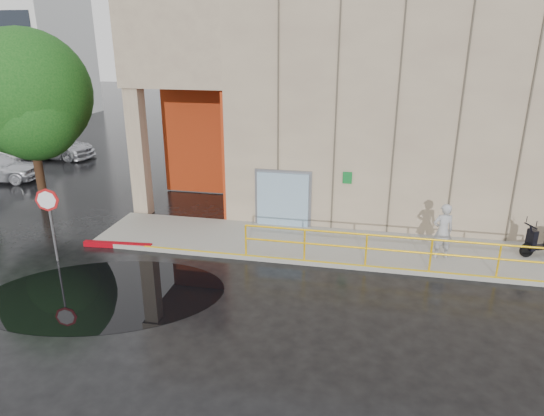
{
  "coord_description": "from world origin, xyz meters",
  "views": [
    {
      "loc": [
        3.17,
        -10.66,
        6.85
      ],
      "look_at": [
        0.39,
        3.0,
        1.85
      ],
      "focal_mm": 32.0,
      "sensor_mm": 36.0,
      "label": 1
    }
  ],
  "objects": [
    {
      "name": "car_c",
      "position": [
        -15.0,
        14.18,
        0.71
      ],
      "size": [
        4.94,
        2.15,
        1.42
      ],
      "primitive_type": "imported",
      "rotation": [
        0.0,
        0.0,
        1.54
      ],
      "color": "#B9BBC2",
      "rests_on": "ground"
    },
    {
      "name": "sidewalk",
      "position": [
        4.0,
        4.5,
        0.07
      ],
      "size": [
        20.0,
        3.0,
        0.15
      ],
      "primitive_type": "cube",
      "color": "gray",
      "rests_on": "ground"
    },
    {
      "name": "building",
      "position": [
        5.1,
        10.98,
        4.21
      ],
      "size": [
        20.0,
        10.17,
        8.0
      ],
      "color": "gray",
      "rests_on": "ground"
    },
    {
      "name": "puddle",
      "position": [
        -3.81,
        0.13,
        0.0
      ],
      "size": [
        7.57,
        5.83,
        0.01
      ],
      "primitive_type": "cube",
      "rotation": [
        0.0,
        0.0,
        0.29
      ],
      "color": "black",
      "rests_on": "ground"
    },
    {
      "name": "guardrail",
      "position": [
        4.25,
        3.15,
        0.68
      ],
      "size": [
        9.56,
        0.06,
        1.03
      ],
      "color": "#EFB50C",
      "rests_on": "sidewalk"
    },
    {
      "name": "person",
      "position": [
        5.62,
        4.15,
        1.05
      ],
      "size": [
        0.75,
        0.59,
        1.81
      ],
      "primitive_type": "imported",
      "rotation": [
        0.0,
        0.0,
        3.41
      ],
      "color": "#A0A1A4",
      "rests_on": "sidewalk"
    },
    {
      "name": "tree_near",
      "position": [
        -10.29,
        6.64,
        4.43
      ],
      "size": [
        5.12,
        5.12,
        7.19
      ],
      "rotation": [
        0.0,
        0.0,
        -0.2
      ],
      "color": "black",
      "rests_on": "ground"
    },
    {
      "name": "red_curb",
      "position": [
        -5.0,
        3.1,
        0.09
      ],
      "size": [
        2.41,
        0.36,
        0.18
      ],
      "primitive_type": "cube",
      "rotation": [
        0.0,
        0.0,
        0.08
      ],
      "color": "#94020C",
      "rests_on": "ground"
    },
    {
      "name": "ground",
      "position": [
        0.0,
        0.0,
        0.0
      ],
      "size": [
        120.0,
        120.0,
        0.0
      ],
      "primitive_type": "plane",
      "color": "black",
      "rests_on": "ground"
    },
    {
      "name": "distant_building",
      "position": [
        -28.0,
        27.98,
        7.5
      ],
      "size": [
        12.0,
        8.08,
        15.0
      ],
      "color": "silver",
      "rests_on": "ground"
    },
    {
      "name": "stop_sign",
      "position": [
        -6.39,
        1.73,
        1.79
      ],
      "size": [
        0.73,
        0.18,
        2.44
      ],
      "rotation": [
        0.0,
        0.0,
        -0.2
      ],
      "color": "slate",
      "rests_on": "ground"
    }
  ]
}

